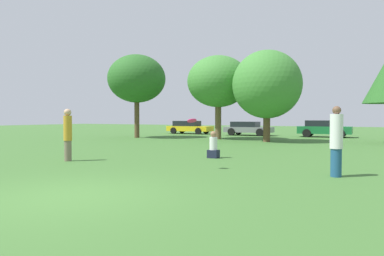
% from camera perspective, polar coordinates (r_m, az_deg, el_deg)
% --- Properties ---
extents(ground_plane, '(120.00, 120.00, 0.00)m').
position_cam_1_polar(ground_plane, '(7.64, -18.89, -10.26)').
color(ground_plane, '#3D6B2D').
extents(person_thrower, '(0.29, 0.29, 1.88)m').
position_cam_1_polar(person_thrower, '(13.51, -19.33, -0.87)').
color(person_thrower, '#726651').
rests_on(person_thrower, ground).
extents(person_catcher, '(0.33, 0.33, 1.87)m').
position_cam_1_polar(person_catcher, '(10.11, 22.18, -1.94)').
color(person_catcher, navy).
rests_on(person_catcher, ground).
extents(frisbee, '(0.30, 0.28, 0.17)m').
position_cam_1_polar(frisbee, '(10.60, -0.02, 1.19)').
color(frisbee, '#F21E72').
extents(bystander_sitting, '(0.41, 0.34, 1.04)m').
position_cam_1_polar(bystander_sitting, '(13.79, 3.46, -3.00)').
color(bystander_sitting, '#191E33').
rests_on(bystander_sitting, ground).
extents(tree_0, '(4.46, 4.46, 6.42)m').
position_cam_1_polar(tree_0, '(27.97, -8.88, 7.80)').
color(tree_0, brown).
rests_on(tree_0, ground).
extents(tree_1, '(4.46, 4.46, 6.01)m').
position_cam_1_polar(tree_1, '(25.77, 4.24, 7.42)').
color(tree_1, brown).
rests_on(tree_1, ground).
extents(tree_2, '(4.43, 4.43, 5.88)m').
position_cam_1_polar(tree_2, '(23.41, 11.95, 6.84)').
color(tree_2, brown).
rests_on(tree_2, ground).
extents(parked_car_yellow, '(4.31, 1.94, 1.24)m').
position_cam_1_polar(parked_car_yellow, '(34.23, -0.50, 0.16)').
color(parked_car_yellow, gold).
rests_on(parked_car_yellow, ground).
extents(parked_car_grey, '(4.12, 2.06, 1.21)m').
position_cam_1_polar(parked_car_grey, '(31.52, 8.94, -0.01)').
color(parked_car_grey, slate).
rests_on(parked_car_grey, ground).
extents(parked_car_green, '(4.07, 1.88, 1.34)m').
position_cam_1_polar(parked_car_green, '(30.24, 20.39, -0.06)').
color(parked_car_green, '#196633').
rests_on(parked_car_green, ground).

